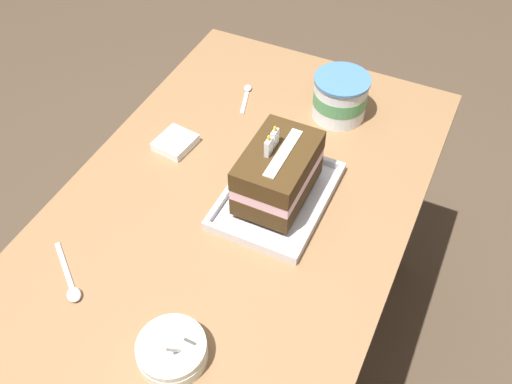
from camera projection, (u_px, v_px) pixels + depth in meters
ground_plane at (241, 355)px, 1.83m from camera, size 8.00×8.00×0.00m
dining_table at (236, 232)px, 1.36m from camera, size 1.20×0.76×0.74m
foil_tray at (277, 197)px, 1.29m from camera, size 0.30×0.22×0.02m
birthday_cake at (278, 172)px, 1.23m from camera, size 0.20×0.13×0.17m
bowl_stack at (172, 351)px, 1.02m from camera, size 0.13×0.13×0.10m
ice_cream_tub at (340, 97)px, 1.44m from camera, size 0.14×0.14×0.11m
serving_spoon_near_tray at (72, 288)px, 1.13m from camera, size 0.11×0.14×0.01m
serving_spoon_by_bowls at (247, 92)px, 1.54m from camera, size 0.12×0.05×0.01m
napkin_pile at (175, 143)px, 1.40m from camera, size 0.10×0.09×0.02m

